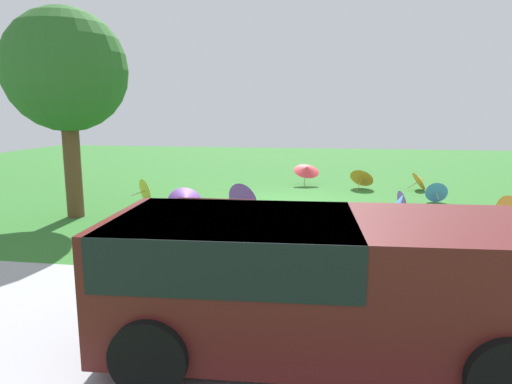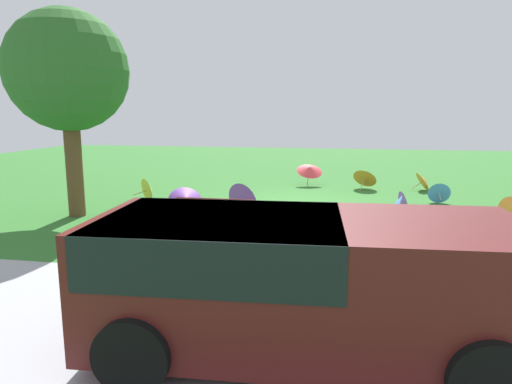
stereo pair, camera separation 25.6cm
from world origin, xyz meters
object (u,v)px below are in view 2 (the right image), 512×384
at_px(parasol_purple_2, 244,199).
at_px(shade_tree, 67,72).
at_px(parasol_purple_1, 405,203).
at_px(parasol_orange_0, 424,181).
at_px(parasol_blue_0, 392,213).
at_px(van_dark, 290,274).
at_px(parasol_purple_0, 186,200).
at_px(parasol_blue_1, 439,192).
at_px(parasol_red_0, 310,169).
at_px(park_bench, 216,218).
at_px(parasol_yellow_0, 149,190).
at_px(parasol_pink_0, 264,214).
at_px(parasol_orange_1, 365,177).

bearing_deg(parasol_purple_2, shade_tree, 8.42).
relative_size(parasol_purple_1, parasol_purple_2, 0.71).
height_order(parasol_orange_0, parasol_blue_0, parasol_blue_0).
relative_size(van_dark, parasol_purple_0, 4.13).
bearing_deg(parasol_blue_0, parasol_blue_1, -115.72).
distance_m(shade_tree, parasol_purple_1, 9.07).
height_order(parasol_purple_0, parasol_red_0, parasol_red_0).
xyz_separation_m(shade_tree, parasol_purple_1, (-8.32, -1.54, -3.28)).
height_order(parasol_orange_0, parasol_purple_0, parasol_purple_0).
bearing_deg(parasol_purple_2, park_bench, 85.21).
distance_m(parasol_purple_1, parasol_purple_2, 4.14).
bearing_deg(parasol_red_0, parasol_purple_1, 122.14).
height_order(parasol_orange_0, parasol_yellow_0, parasol_yellow_0).
bearing_deg(parasol_pink_0, parasol_blue_0, -177.81).
height_order(shade_tree, parasol_blue_0, shade_tree).
height_order(parasol_blue_1, parasol_red_0, parasol_red_0).
bearing_deg(parasol_blue_0, parasol_purple_2, -13.00).
bearing_deg(parasol_red_0, park_bench, 78.62).
height_order(shade_tree, parasol_purple_0, shade_tree).
bearing_deg(parasol_orange_1, parasol_orange_0, -178.16).
height_order(parasol_blue_0, parasol_orange_1, parasol_blue_0).
bearing_deg(park_bench, parasol_pink_0, -125.76).
bearing_deg(shade_tree, van_dark, 137.17).
xyz_separation_m(parasol_orange_1, parasol_purple_2, (3.25, 4.83, 0.04)).
xyz_separation_m(parasol_blue_1, parasol_purple_1, (1.20, 1.85, 0.00)).
bearing_deg(van_dark, parasol_purple_0, -61.40).
xyz_separation_m(parasol_orange_0, parasol_red_0, (3.89, -0.37, 0.26)).
bearing_deg(van_dark, parasol_orange_1, -97.19).
xyz_separation_m(parasol_blue_0, parasol_purple_2, (3.52, -0.81, 0.02)).
bearing_deg(parasol_purple_0, parasol_blue_0, 172.74).
height_order(parasol_orange_1, parasol_yellow_0, parasol_orange_1).
bearing_deg(parasol_red_0, shade_tree, 46.56).
bearing_deg(parasol_purple_0, parasol_blue_1, -156.47).
distance_m(shade_tree, parasol_orange_1, 9.83).
xyz_separation_m(shade_tree, parasol_orange_0, (-9.47, -5.52, -3.27)).
relative_size(shade_tree, parasol_orange_1, 5.08).
relative_size(parasol_blue_0, parasol_purple_0, 0.81).
distance_m(shade_tree, parasol_blue_0, 8.42).
bearing_deg(shade_tree, parasol_purple_1, -169.49).
distance_m(parasol_orange_0, parasol_blue_1, 2.13).
bearing_deg(parasol_purple_0, parasol_red_0, -117.30).
bearing_deg(parasol_pink_0, parasol_yellow_0, -30.46).
bearing_deg(parasol_red_0, parasol_yellow_0, 41.40).
xyz_separation_m(parasol_orange_0, parasol_purple_2, (5.20, 4.89, 0.12)).
bearing_deg(shade_tree, park_bench, 160.34).
bearing_deg(park_bench, shade_tree, -19.66).
distance_m(parasol_orange_0, parasol_yellow_0, 9.08).
bearing_deg(park_bench, parasol_purple_0, -55.47).
relative_size(parasol_orange_0, parasol_purple_1, 1.16).
bearing_deg(parasol_orange_1, parasol_blue_1, 133.99).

